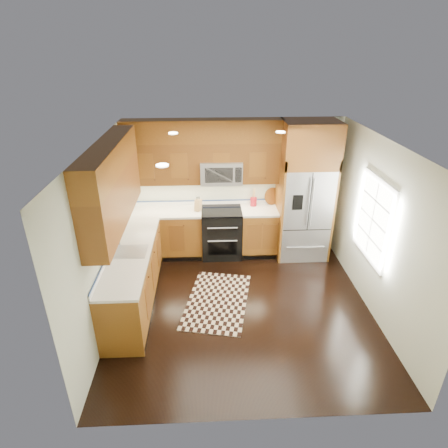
{
  "coord_description": "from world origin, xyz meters",
  "views": [
    {
      "loc": [
        -0.52,
        -4.78,
        3.8
      ],
      "look_at": [
        -0.26,
        0.6,
        1.18
      ],
      "focal_mm": 30.0,
      "sensor_mm": 36.0,
      "label": 1
    }
  ],
  "objects_px": {
    "range": "(222,233)",
    "utensil_crock": "(254,200)",
    "rug": "(217,301)",
    "knife_block": "(198,205)",
    "refrigerator": "(305,192)"
  },
  "relations": [
    {
      "from": "knife_block",
      "to": "refrigerator",
      "type": "bearing_deg",
      "value": -2.1
    },
    {
      "from": "refrigerator",
      "to": "utensil_crock",
      "type": "bearing_deg",
      "value": 165.02
    },
    {
      "from": "range",
      "to": "rug",
      "type": "bearing_deg",
      "value": -95.14
    },
    {
      "from": "rug",
      "to": "knife_block",
      "type": "distance_m",
      "value": 1.89
    },
    {
      "from": "knife_block",
      "to": "rug",
      "type": "bearing_deg",
      "value": -78.89
    },
    {
      "from": "range",
      "to": "rug",
      "type": "xyz_separation_m",
      "value": [
        -0.14,
        -1.51,
        -0.46
      ]
    },
    {
      "from": "rug",
      "to": "range",
      "type": "bearing_deg",
      "value": 96.29
    },
    {
      "from": "refrigerator",
      "to": "utensil_crock",
      "type": "distance_m",
      "value": 0.99
    },
    {
      "from": "refrigerator",
      "to": "rug",
      "type": "xyz_separation_m",
      "value": [
        -1.69,
        -1.48,
        -1.3
      ]
    },
    {
      "from": "refrigerator",
      "to": "rug",
      "type": "relative_size",
      "value": 1.66
    },
    {
      "from": "utensil_crock",
      "to": "refrigerator",
      "type": "bearing_deg",
      "value": -14.98
    },
    {
      "from": "knife_block",
      "to": "utensil_crock",
      "type": "xyz_separation_m",
      "value": [
        1.07,
        0.17,
        0.01
      ]
    },
    {
      "from": "range",
      "to": "utensil_crock",
      "type": "bearing_deg",
      "value": 18.46
    },
    {
      "from": "range",
      "to": "rug",
      "type": "relative_size",
      "value": 0.6
    },
    {
      "from": "rug",
      "to": "knife_block",
      "type": "bearing_deg",
      "value": 112.54
    }
  ]
}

